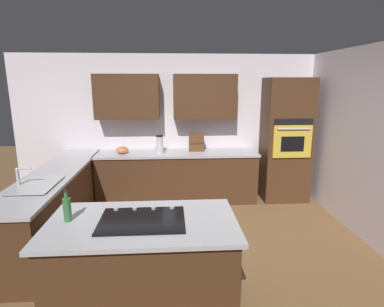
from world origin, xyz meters
TOP-DOWN VIEW (x-y plane):
  - ground_plane at (0.00, 0.00)m, footprint 14.00×14.00m
  - wall_back at (0.07, -2.04)m, footprint 6.00×0.44m
  - wall_left at (-2.45, -0.30)m, footprint 0.10×4.00m
  - lower_cabinets_back at (0.10, -1.72)m, footprint 2.80×0.60m
  - countertop_back at (0.10, -1.72)m, footprint 2.84×0.64m
  - lower_cabinets_side at (1.82, -0.55)m, footprint 0.60×2.90m
  - countertop_side at (1.82, -0.55)m, footprint 0.64×2.94m
  - island_base at (0.47, 1.05)m, footprint 1.63×0.88m
  - island_top at (0.47, 1.05)m, footprint 1.71×0.96m
  - wall_oven at (-1.85, -1.72)m, footprint 0.80×0.66m
  - sink_unit at (1.83, 0.00)m, footprint 0.46×0.70m
  - cooktop at (0.47, 1.04)m, footprint 0.76×0.56m
  - blender at (0.40, -1.69)m, footprint 0.15×0.15m
  - mixing_bowl at (1.05, -1.69)m, footprint 0.22×0.22m
  - spice_rack at (-0.25, -1.80)m, footprint 0.26×0.11m
  - oil_bottle at (1.13, 1.00)m, footprint 0.07×0.07m

SIDE VIEW (x-z plane):
  - ground_plane at x=0.00m, z-range 0.00..0.00m
  - lower_cabinets_back at x=0.10m, z-range 0.00..0.86m
  - lower_cabinets_side at x=1.82m, z-range 0.00..0.86m
  - island_base at x=0.47m, z-range 0.00..0.86m
  - countertop_back at x=0.10m, z-range 0.86..0.90m
  - countertop_side at x=1.82m, z-range 0.86..0.90m
  - island_top at x=0.47m, z-range 0.86..0.90m
  - cooktop at x=0.47m, z-range 0.89..0.92m
  - sink_unit at x=1.83m, z-range 0.80..1.03m
  - mixing_bowl at x=1.05m, z-range 0.90..1.02m
  - oil_bottle at x=1.13m, z-range 0.87..1.16m
  - blender at x=0.40m, z-range 0.88..1.19m
  - spice_rack at x=-0.25m, z-range 0.90..1.22m
  - wall_oven at x=-1.85m, z-range 0.00..2.19m
  - wall_left at x=-2.45m, z-range 0.00..2.60m
  - wall_back at x=0.07m, z-range 0.15..2.75m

